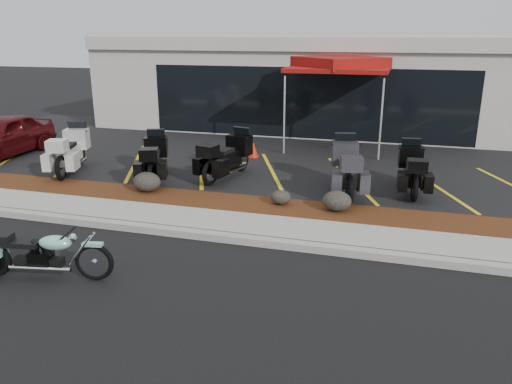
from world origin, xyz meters
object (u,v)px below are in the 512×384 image
(parked_car, at_px, (1,136))
(popup_canopy, at_px, (340,65))
(traffic_cone, at_px, (253,149))
(hero_cruiser, at_px, (94,257))
(touring_white, at_px, (79,143))

(parked_car, height_order, popup_canopy, popup_canopy)
(parked_car, distance_m, popup_canopy, 11.34)
(popup_canopy, bearing_deg, traffic_cone, -133.55)
(parked_car, xyz_separation_m, traffic_cone, (7.85, 2.13, -0.41))
(hero_cruiser, relative_size, parked_car, 0.64)
(touring_white, bearing_deg, traffic_cone, -81.00)
(traffic_cone, bearing_deg, parked_car, -164.81)
(touring_white, xyz_separation_m, popup_canopy, (7.15, 4.72, 2.12))
(hero_cruiser, xyz_separation_m, popup_canopy, (2.64, 10.88, 2.50))
(touring_white, bearing_deg, hero_cruiser, -161.51)
(touring_white, distance_m, popup_canopy, 8.82)
(hero_cruiser, relative_size, touring_white, 1.08)
(hero_cruiser, height_order, touring_white, touring_white)
(parked_car, height_order, traffic_cone, parked_car)
(parked_car, relative_size, traffic_cone, 7.80)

